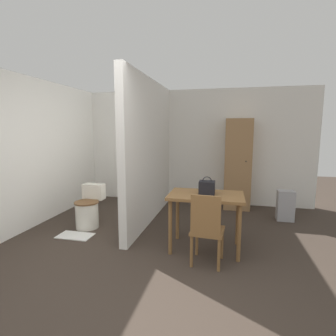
% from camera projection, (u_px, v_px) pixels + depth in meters
% --- Properties ---
extents(ground_plane, '(16.00, 16.00, 0.00)m').
position_uv_depth(ground_plane, '(118.00, 309.00, 2.41)').
color(ground_plane, '#382D26').
extents(wall_back, '(5.47, 0.12, 2.50)m').
position_uv_depth(wall_back, '(185.00, 147.00, 5.92)').
color(wall_back, white).
rests_on(wall_back, ground_plane).
extents(wall_left, '(0.12, 4.77, 2.50)m').
position_uv_depth(wall_left, '(37.00, 152.00, 4.55)').
color(wall_left, white).
rests_on(wall_left, ground_plane).
extents(partition_wall, '(0.12, 2.62, 2.50)m').
position_uv_depth(partition_wall, '(150.00, 151.00, 4.69)').
color(partition_wall, white).
rests_on(partition_wall, ground_plane).
extents(dining_table, '(0.99, 0.63, 0.78)m').
position_uv_depth(dining_table, '(206.00, 202.00, 3.54)').
color(dining_table, brown).
rests_on(dining_table, ground_plane).
extents(wooden_chair, '(0.42, 0.42, 0.90)m').
position_uv_depth(wooden_chair, '(207.00, 228.00, 3.13)').
color(wooden_chair, brown).
rests_on(wooden_chair, ground_plane).
extents(toilet, '(0.40, 0.55, 0.70)m').
position_uv_depth(toilet, '(89.00, 209.00, 4.43)').
color(toilet, silver).
rests_on(toilet, ground_plane).
extents(handbag, '(0.21, 0.17, 0.24)m').
position_uv_depth(handbag, '(207.00, 187.00, 3.52)').
color(handbag, black).
rests_on(handbag, dining_table).
extents(wooden_cabinet, '(0.53, 0.49, 1.86)m').
position_uv_depth(wooden_cabinet, '(238.00, 164.00, 5.41)').
color(wooden_cabinet, '#997047').
rests_on(wooden_cabinet, ground_plane).
extents(bath_mat, '(0.54, 0.30, 0.01)m').
position_uv_depth(bath_mat, '(75.00, 236.00, 4.07)').
color(bath_mat, silver).
rests_on(bath_mat, ground_plane).
extents(space_heater, '(0.29, 0.22, 0.55)m').
position_uv_depth(space_heater, '(285.00, 206.00, 4.74)').
color(space_heater, '#9E9EA3').
rests_on(space_heater, ground_plane).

